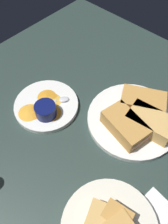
{
  "coord_description": "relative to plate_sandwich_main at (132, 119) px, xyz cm",
  "views": [
    {
      "loc": [
        -19.56,
        23.86,
        57.74
      ],
      "look_at": [
        6.32,
        -4.35,
        3.0
      ],
      "focal_mm": 35.98,
      "sensor_mm": 36.0,
      "label": 1
    }
  ],
  "objects": [
    {
      "name": "ramekin_dark_sauce",
      "position": [
        -0.34,
        -6.12,
        2.71
      ],
      "size": [
        7.81,
        7.81,
        3.54
      ],
      "color": "#0C144C",
      "rests_on": "plate_sandwich_main"
    },
    {
      "name": "plate_chips_companion",
      "position": [
        23.13,
        14.05,
        0.0
      ],
      "size": [
        20.13,
        20.13,
        1.6
      ],
      "primitive_type": "cylinder",
      "color": "white",
      "rests_on": "ground_plane"
    },
    {
      "name": "spoon_by_dark_ramekin",
      "position": [
        -0.04,
        -0.16,
        1.16
      ],
      "size": [
        2.36,
        9.91,
        0.8
      ],
      "color": "silver",
      "rests_on": "plate_sandwich_main"
    },
    {
      "name": "sandwich_half_near",
      "position": [
        -0.52,
        5.15,
        3.2
      ],
      "size": [
        14.44,
        10.17,
        4.8
      ],
      "color": "#C68C42",
      "rests_on": "plate_sandwich_main"
    },
    {
      "name": "ramekin_light_gravy",
      "position": [
        20.11,
        16.56,
        2.96
      ],
      "size": [
        6.39,
        6.39,
        4.03
      ],
      "color": "#0C144C",
      "rests_on": "plate_chips_companion"
    },
    {
      "name": "sandwich_half_extra",
      "position": [
        0.52,
        -5.15,
        3.2
      ],
      "size": [
        15.05,
        12.8,
        4.8
      ],
      "color": "#C68C42",
      "rests_on": "plate_sandwich_main"
    },
    {
      "name": "paper_napkin_folded",
      "position": [
        -20.66,
        17.86,
        -0.6
      ],
      "size": [
        11.99,
        10.24,
        0.4
      ],
      "primitive_type": "cube",
      "rotation": [
        0.0,
        0.0,
        -0.12
      ],
      "color": "white",
      "rests_on": "ground_plane"
    },
    {
      "name": "plate_sandwich_main",
      "position": [
        0.0,
        0.0,
        0.0
      ],
      "size": [
        27.25,
        27.25,
        1.6
      ],
      "primitive_type": "cylinder",
      "color": "white",
      "rests_on": "ground_plane"
    },
    {
      "name": "plantain_chip_scatter",
      "position": [
        23.03,
        15.22,
        1.1
      ],
      "size": [
        13.92,
        15.86,
        0.6
      ],
      "color": "orange",
      "rests_on": "plate_chips_companion"
    },
    {
      "name": "sandwich_half_far",
      "position": [
        -5.15,
        -0.52,
        3.2
      ],
      "size": [
        14.09,
        9.31,
        4.8
      ],
      "color": "tan",
      "rests_on": "plate_sandwich_main"
    },
    {
      "name": "spoon_by_gravy_ramekin",
      "position": [
        20.73,
        10.29,
        1.16
      ],
      "size": [
        6.57,
        9.11,
        0.8
      ],
      "color": "silver",
      "rests_on": "plate_chips_companion"
    },
    {
      "name": "ground_plane",
      "position": [
        5.25,
        13.38,
        -2.3
      ],
      "size": [
        110.0,
        110.0,
        3.0
      ],
      "primitive_type": "cube",
      "color": "#283833"
    }
  ]
}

